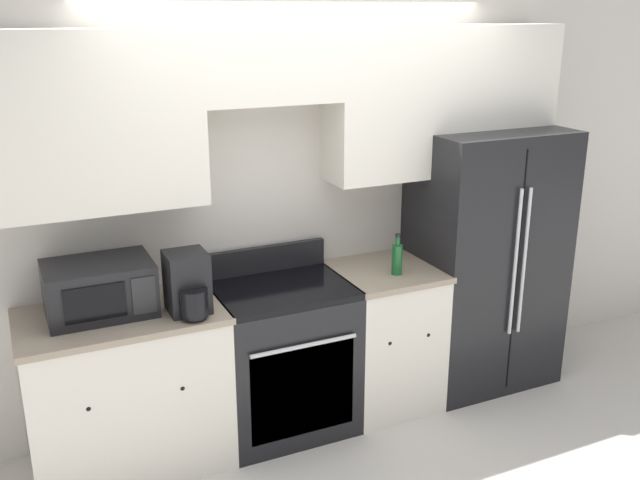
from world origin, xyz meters
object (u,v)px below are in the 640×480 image
at_px(refrigerator, 481,257).
at_px(oven_range, 283,357).
at_px(microwave, 99,288).
at_px(bottle, 397,258).

bearing_deg(refrigerator, oven_range, -178.11).
relative_size(microwave, bottle, 2.14).
bearing_deg(microwave, oven_range, -2.74).
relative_size(oven_range, microwave, 1.96).
bearing_deg(microwave, bottle, -5.17).
bearing_deg(oven_range, microwave, 177.26).
distance_m(microwave, bottle, 1.73).
xyz_separation_m(oven_range, bottle, (0.71, -0.11, 0.56)).
bearing_deg(oven_range, bottle, -8.56).
distance_m(oven_range, microwave, 1.17).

